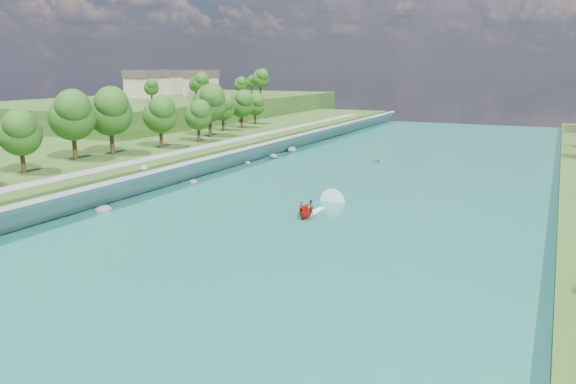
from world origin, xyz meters
The scene contains 11 objects.
ground centered at (0.00, 0.00, 0.00)m, with size 260.00×260.00×0.00m, color #2D5119.
river_water centered at (0.00, 20.00, 0.05)m, with size 55.00×240.00×0.10m, color #1A6558.
berm_west centered at (-50.00, 20.00, 1.75)m, with size 45.00×240.00×3.50m, color #2D5119.
ridge_west centered at (-82.50, 95.00, 4.50)m, with size 60.00×120.00×9.00m, color #2D5119.
riprap_bank centered at (-25.84, 19.35, 1.79)m, with size 4.45×236.00×4.43m.
riverside_path centered at (-32.50, 20.00, 3.55)m, with size 3.00×200.00×0.10m, color gray.
ridge_houses centered at (-88.67, 100.00, 13.31)m, with size 29.50×29.50×8.40m.
trees_west centered at (-40.42, 5.30, 9.36)m, with size 16.33×150.08×13.44m.
trees_ridge centered at (-68.17, 101.83, 13.32)m, with size 16.96×61.23×10.23m.
motorboat centered at (-0.09, 11.54, 0.73)m, with size 3.60×18.80×2.09m.
raft centered at (-4.59, 53.46, 0.44)m, with size 2.50×3.06×1.54m.
Camera 1 is at (26.59, -50.57, 17.75)m, focal length 35.00 mm.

